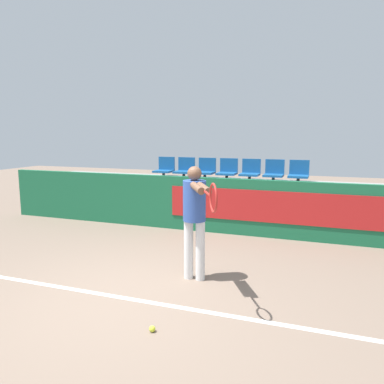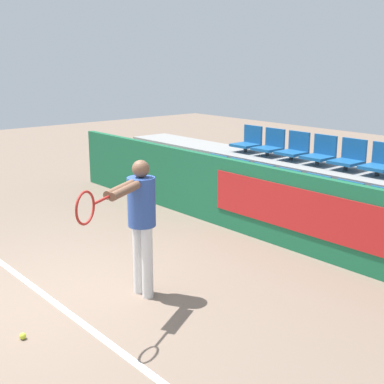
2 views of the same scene
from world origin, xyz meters
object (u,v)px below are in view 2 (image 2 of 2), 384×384
at_px(stadium_chair_5, 344,202).
at_px(stadium_chair_3, 284,188).
at_px(stadium_chair_0, 213,172).
at_px(stadium_chair_7, 248,141).
at_px(stadium_chair_2, 258,182).
at_px(stadium_chair_9, 294,149).
at_px(stadium_chair_4, 313,195).
at_px(stadium_chair_6, 379,210).
at_px(tennis_player, 139,215).
at_px(tennis_ball, 23,336).
at_px(stadium_chair_8, 270,145).
at_px(stadium_chair_12, 381,163).
at_px(stadium_chair_10, 320,153).
at_px(stadium_chair_11, 349,157).
at_px(stadium_chair_1, 235,177).

bearing_deg(stadium_chair_5, stadium_chair_3, 180.00).
relative_size(stadium_chair_0, stadium_chair_7, 1.00).
distance_m(stadium_chair_2, stadium_chair_9, 1.02).
relative_size(stadium_chair_0, stadium_chair_4, 1.00).
height_order(stadium_chair_0, stadium_chair_6, same).
relative_size(tennis_player, tennis_ball, 24.29).
bearing_deg(tennis_player, stadium_chair_8, 83.45).
height_order(stadium_chair_8, stadium_chair_12, same).
xyz_separation_m(stadium_chair_8, stadium_chair_9, (0.56, 0.00, 0.00)).
relative_size(stadium_chair_4, stadium_chair_5, 1.00).
bearing_deg(stadium_chair_10, stadium_chair_11, 0.00).
bearing_deg(stadium_chair_3, stadium_chair_8, 141.16).
distance_m(stadium_chair_2, stadium_chair_12, 1.96).
bearing_deg(stadium_chair_11, stadium_chair_12, 0.00).
distance_m(stadium_chair_5, stadium_chair_9, 1.96).
relative_size(stadium_chair_5, stadium_chair_11, 1.00).
distance_m(stadium_chair_0, stadium_chair_4, 2.24).
relative_size(stadium_chair_6, stadium_chair_9, 1.00).
height_order(stadium_chair_5, stadium_chair_11, stadium_chair_11).
xyz_separation_m(stadium_chair_0, stadium_chair_1, (0.56, 0.00, 0.00)).
relative_size(stadium_chair_5, stadium_chair_9, 1.00).
distance_m(stadium_chair_4, stadium_chair_11, 1.02).
relative_size(stadium_chair_9, tennis_player, 0.31).
bearing_deg(stadium_chair_2, stadium_chair_10, 58.16).
distance_m(stadium_chair_5, stadium_chair_10, 1.51).
bearing_deg(stadium_chair_3, stadium_chair_6, 0.00).
bearing_deg(stadium_chair_3, stadium_chair_10, 90.00).
bearing_deg(stadium_chair_4, stadium_chair_6, 0.00).
relative_size(stadium_chair_7, tennis_ball, 7.46).
distance_m(stadium_chair_6, tennis_ball, 4.83).
bearing_deg(stadium_chair_10, stadium_chair_6, -28.23).
distance_m(stadium_chair_3, stadium_chair_5, 1.12).
xyz_separation_m(stadium_chair_3, tennis_ball, (0.67, -4.68, -0.64)).
bearing_deg(stadium_chair_6, stadium_chair_9, 158.07).
distance_m(stadium_chair_8, stadium_chair_9, 0.56).
bearing_deg(stadium_chair_1, stadium_chair_7, 121.84).
height_order(stadium_chair_5, stadium_chair_7, stadium_chair_7).
bearing_deg(stadium_chair_4, tennis_player, -88.76).
bearing_deg(stadium_chair_3, stadium_chair_0, 180.00).
relative_size(stadium_chair_9, stadium_chair_10, 1.00).
distance_m(stadium_chair_4, stadium_chair_7, 2.46).
xyz_separation_m(stadium_chair_4, stadium_chair_7, (-2.24, 0.90, 0.47)).
bearing_deg(stadium_chair_2, stadium_chair_7, 141.16).
distance_m(stadium_chair_11, stadium_chair_12, 0.56).
xyz_separation_m(stadium_chair_11, stadium_chair_12, (0.56, 0.00, 0.00)).
bearing_deg(tennis_ball, stadium_chair_10, 96.81).
bearing_deg(tennis_ball, stadium_chair_3, 98.10).
relative_size(stadium_chair_7, stadium_chair_9, 1.00).
bearing_deg(stadium_chair_6, stadium_chair_5, 180.00).
bearing_deg(tennis_player, stadium_chair_11, 61.54).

